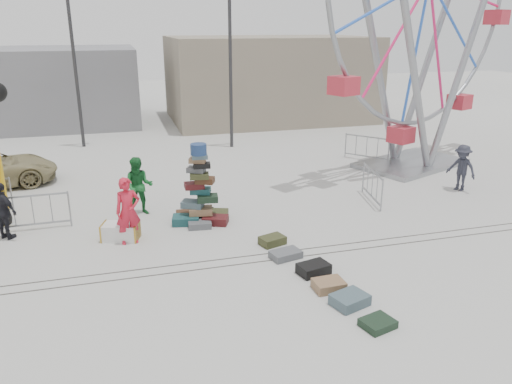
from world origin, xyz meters
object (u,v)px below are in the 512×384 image
object	(u,v)px
barricade_wheel_back	(367,148)
pedestrian_red	(128,211)
pedestrian_black	(3,211)
steamer_trunk	(121,232)
pedestrian_grey	(462,168)
lamp_post_left	(76,52)
lamp_post_right	(232,52)
pedestrian_green	(139,186)
ferris_wheel	(427,5)
barricade_dummy_c	(33,212)
barricade_wheel_front	(372,186)
suitcase_tower	(200,200)

from	to	relation	value
barricade_wheel_back	pedestrian_red	distance (m)	12.10
pedestrian_red	pedestrian_black	size ratio (longest dim) A/B	1.13
steamer_trunk	pedestrian_grey	bearing A→B (deg)	22.94
steamer_trunk	lamp_post_left	bearing A→B (deg)	113.96
barricade_wheel_back	pedestrian_red	bearing A→B (deg)	-99.23
lamp_post_left	lamp_post_right	bearing A→B (deg)	-15.95
pedestrian_grey	pedestrian_green	bearing A→B (deg)	-117.13
pedestrian_black	pedestrian_grey	bearing A→B (deg)	-138.05
ferris_wheel	barricade_wheel_back	distance (m)	6.17
barricade_dummy_c	pedestrian_black	xyz separation A→B (m)	(-0.67, -0.46, 0.27)
lamp_post_left	steamer_trunk	bearing A→B (deg)	-83.32
ferris_wheel	steamer_trunk	size ratio (longest dim) A/B	13.10
barricade_wheel_front	pedestrian_red	size ratio (longest dim) A/B	1.07
barricade_dummy_c	pedestrian_black	distance (m)	0.85
barricade_wheel_front	pedestrian_black	distance (m)	11.35
ferris_wheel	pedestrian_green	bearing A→B (deg)	171.08
lamp_post_left	pedestrian_red	world-z (taller)	lamp_post_left
steamer_trunk	pedestrian_grey	xyz separation A→B (m)	(11.91, 1.18, 0.61)
suitcase_tower	pedestrian_green	world-z (taller)	suitcase_tower
barricade_wheel_front	steamer_trunk	bearing A→B (deg)	107.25
suitcase_tower	ferris_wheel	bearing A→B (deg)	36.59
pedestrian_black	pedestrian_red	bearing A→B (deg)	-159.26
lamp_post_right	barricade_wheel_front	distance (m)	10.20
lamp_post_right	ferris_wheel	size ratio (longest dim) A/B	0.61
barricade_wheel_back	pedestrian_black	world-z (taller)	pedestrian_black
barricade_wheel_front	barricade_wheel_back	distance (m)	5.45
barricade_dummy_c	pedestrian_black	bearing A→B (deg)	-146.58
lamp_post_right	pedestrian_grey	distance (m)	11.44
lamp_post_left	barricade_dummy_c	distance (m)	11.37
barricade_wheel_back	pedestrian_green	size ratio (longest dim) A/B	1.08
lamp_post_left	pedestrian_red	bearing A→B (deg)	-82.35
pedestrian_green	pedestrian_black	distance (m)	3.84
ferris_wheel	barricade_dummy_c	size ratio (longest dim) A/B	6.51
barricade_wheel_front	barricade_wheel_back	xyz separation A→B (m)	(2.36, 4.91, 0.00)
pedestrian_grey	pedestrian_black	bearing A→B (deg)	-112.66
barricade_wheel_back	pedestrian_grey	size ratio (longest dim) A/B	1.19
lamp_post_left	barricade_dummy_c	bearing A→B (deg)	-95.36
lamp_post_left	pedestrian_grey	world-z (taller)	lamp_post_left
lamp_post_left	pedestrian_green	size ratio (longest dim) A/B	4.33
ferris_wheel	pedestrian_red	xyz separation A→B (m)	(-11.84, -4.90, -5.48)
steamer_trunk	barricade_dummy_c	bearing A→B (deg)	167.35
lamp_post_left	barricade_wheel_front	world-z (taller)	lamp_post_left
barricade_wheel_back	pedestrian_red	world-z (taller)	pedestrian_red
pedestrian_black	pedestrian_grey	xyz separation A→B (m)	(14.98, 0.25, 0.02)
pedestrian_grey	lamp_post_right	bearing A→B (deg)	-168.02
steamer_trunk	barricade_dummy_c	xyz separation A→B (m)	(-2.40, 1.38, 0.32)
lamp_post_right	suitcase_tower	distance (m)	10.53
pedestrian_red	pedestrian_grey	distance (m)	11.76
steamer_trunk	pedestrian_red	world-z (taller)	pedestrian_red
lamp_post_right	suitcase_tower	world-z (taller)	lamp_post_right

